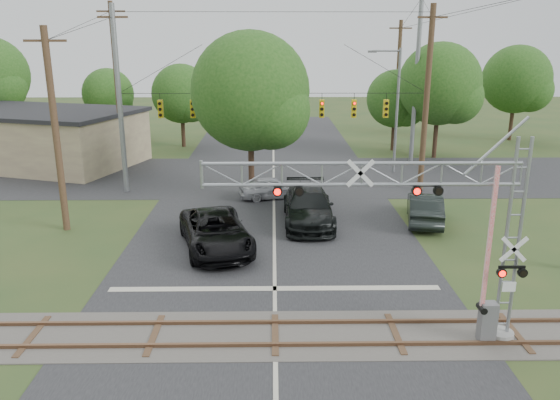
{
  "coord_description": "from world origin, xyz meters",
  "views": [
    {
      "loc": [
        -0.06,
        -14.07,
        9.43
      ],
      "look_at": [
        0.23,
        7.5,
        3.07
      ],
      "focal_mm": 35.0,
      "sensor_mm": 36.0,
      "label": 1
    }
  ],
  "objects_px": {
    "streetlight": "(395,105)",
    "pickup_black": "(216,231)",
    "crossing_gantry": "(420,220)",
    "sedan_silver": "(272,188)",
    "commercial_building": "(21,136)",
    "car_dark": "(308,207)",
    "traffic_signal_span": "(287,103)"
  },
  "relations": [
    {
      "from": "crossing_gantry",
      "to": "pickup_black",
      "type": "bearing_deg",
      "value": 131.11
    },
    {
      "from": "pickup_black",
      "to": "car_dark",
      "type": "distance_m",
      "value": 5.85
    },
    {
      "from": "streetlight",
      "to": "car_dark",
      "type": "bearing_deg",
      "value": -120.79
    },
    {
      "from": "traffic_signal_span",
      "to": "car_dark",
      "type": "distance_m",
      "value": 8.06
    },
    {
      "from": "crossing_gantry",
      "to": "traffic_signal_span",
      "type": "xyz_separation_m",
      "value": [
        -3.58,
        18.36,
        1.5
      ]
    },
    {
      "from": "sedan_silver",
      "to": "streetlight",
      "type": "height_order",
      "value": "streetlight"
    },
    {
      "from": "crossing_gantry",
      "to": "car_dark",
      "type": "distance_m",
      "value": 12.61
    },
    {
      "from": "traffic_signal_span",
      "to": "car_dark",
      "type": "xyz_separation_m",
      "value": [
        0.96,
        -6.45,
        -4.74
      ]
    },
    {
      "from": "commercial_building",
      "to": "streetlight",
      "type": "relative_size",
      "value": 2.27
    },
    {
      "from": "crossing_gantry",
      "to": "traffic_signal_span",
      "type": "height_order",
      "value": "traffic_signal_span"
    },
    {
      "from": "sedan_silver",
      "to": "traffic_signal_span",
      "type": "bearing_deg",
      "value": -43.08
    },
    {
      "from": "traffic_signal_span",
      "to": "commercial_building",
      "type": "distance_m",
      "value": 22.77
    },
    {
      "from": "pickup_black",
      "to": "crossing_gantry",
      "type": "bearing_deg",
      "value": -63.92
    },
    {
      "from": "crossing_gantry",
      "to": "commercial_building",
      "type": "xyz_separation_m",
      "value": [
        -24.31,
        27.09,
        -2.01
      ]
    },
    {
      "from": "crossing_gantry",
      "to": "pickup_black",
      "type": "height_order",
      "value": "crossing_gantry"
    },
    {
      "from": "pickup_black",
      "to": "streetlight",
      "type": "distance_m",
      "value": 19.47
    },
    {
      "from": "car_dark",
      "to": "traffic_signal_span",
      "type": "bearing_deg",
      "value": 98.45
    },
    {
      "from": "traffic_signal_span",
      "to": "pickup_black",
      "type": "distance_m",
      "value": 11.78
    },
    {
      "from": "pickup_black",
      "to": "car_dark",
      "type": "xyz_separation_m",
      "value": [
        4.53,
        3.7,
        0.05
      ]
    },
    {
      "from": "car_dark",
      "to": "streetlight",
      "type": "xyz_separation_m",
      "value": [
        6.87,
        11.54,
        4.05
      ]
    },
    {
      "from": "pickup_black",
      "to": "streetlight",
      "type": "relative_size",
      "value": 0.7
    },
    {
      "from": "crossing_gantry",
      "to": "streetlight",
      "type": "relative_size",
      "value": 1.13
    },
    {
      "from": "pickup_black",
      "to": "streetlight",
      "type": "xyz_separation_m",
      "value": [
        11.41,
        15.23,
        4.1
      ]
    },
    {
      "from": "pickup_black",
      "to": "sedan_silver",
      "type": "xyz_separation_m",
      "value": [
        2.59,
        8.43,
        -0.18
      ]
    },
    {
      "from": "traffic_signal_span",
      "to": "car_dark",
      "type": "relative_size",
      "value": 3.08
    },
    {
      "from": "streetlight",
      "to": "pickup_black",
      "type": "bearing_deg",
      "value": -126.83
    },
    {
      "from": "traffic_signal_span",
      "to": "crossing_gantry",
      "type": "bearing_deg",
      "value": -78.95
    },
    {
      "from": "car_dark",
      "to": "commercial_building",
      "type": "height_order",
      "value": "commercial_building"
    },
    {
      "from": "crossing_gantry",
      "to": "sedan_silver",
      "type": "relative_size",
      "value": 2.51
    },
    {
      "from": "crossing_gantry",
      "to": "pickup_black",
      "type": "xyz_separation_m",
      "value": [
        -7.16,
        8.21,
        -3.29
      ]
    },
    {
      "from": "car_dark",
      "to": "sedan_silver",
      "type": "height_order",
      "value": "car_dark"
    },
    {
      "from": "traffic_signal_span",
      "to": "streetlight",
      "type": "height_order",
      "value": "traffic_signal_span"
    }
  ]
}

